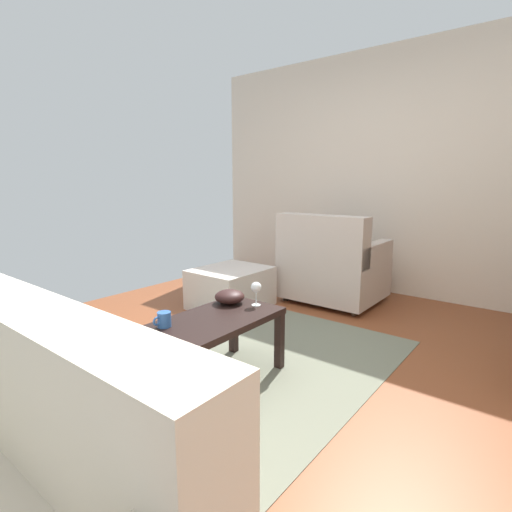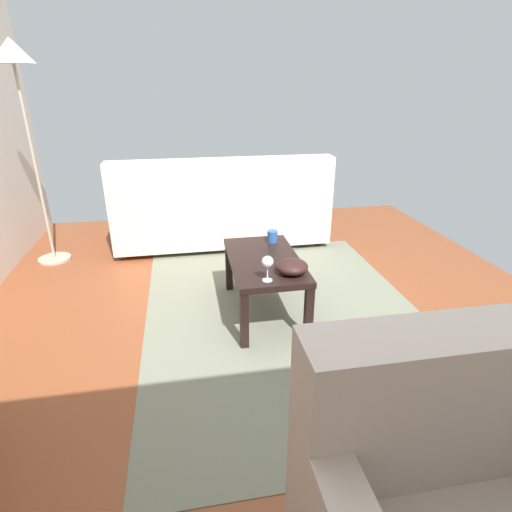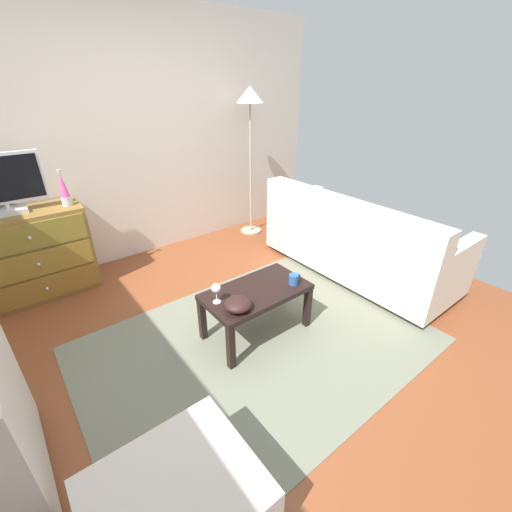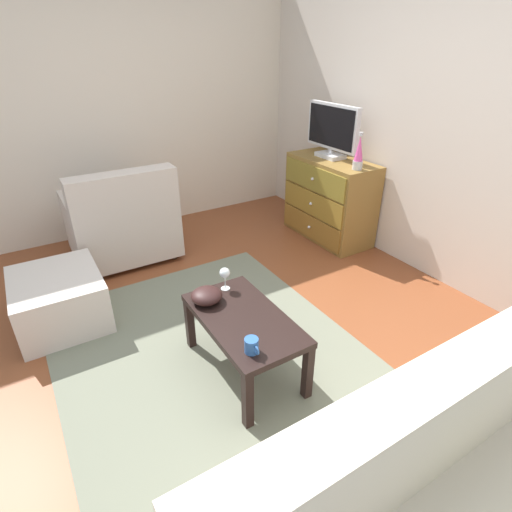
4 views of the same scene
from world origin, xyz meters
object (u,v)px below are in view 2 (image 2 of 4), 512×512
Objects in this scene: couch_large at (221,208)px; standing_lamp at (16,74)px; bowl_decorative at (292,267)px; wine_glass at (268,263)px; mug at (272,236)px; coffee_table at (265,266)px; ottoman at (499,382)px.

standing_lamp is (-0.19, 1.56, 1.20)m from couch_large.
bowl_decorative is at bearing -129.51° from standing_lamp.
wine_glass is 0.09× the size of standing_lamp.
coffee_table is at bearing 158.11° from mug.
standing_lamp reaches higher than couch_large.
wine_glass is at bearing 171.41° from coffee_table.
ottoman is at bearing -151.22° from mug.
couch_large is at bearing 5.77° from coffee_table.
standing_lamp is (1.50, 1.82, 1.09)m from bowl_decorative.
bowl_decorative is 2.60m from standing_lamp.
coffee_table is at bearing 38.32° from ottoman.
standing_lamp is (0.95, 1.82, 1.09)m from mug.
wine_glass is 2.50m from standing_lamp.
bowl_decorative is (-0.26, -0.12, 0.11)m from coffee_table.
ottoman is at bearing -130.50° from wine_glass.
coffee_table is 2.42m from standing_lamp.
wine_glass is at bearing -133.59° from standing_lamp.
mug is 0.55m from bowl_decorative.
couch_large is 1.98m from standing_lamp.
bowl_decorative is 1.21m from ottoman.
coffee_table is 0.30m from bowl_decorative.
couch_large reaches higher than ottoman.
coffee_table is at bearing -8.59° from wine_glass.
standing_lamp reaches higher than wine_glass.
ottoman is (-0.89, -0.79, -0.27)m from bowl_decorative.
mug reaches higher than ottoman.
mug is at bearing 28.78° from ottoman.
mug is (0.29, -0.12, 0.10)m from coffee_table.
standing_lamp is (2.39, 2.61, 1.36)m from ottoman.
mug is 0.16× the size of ottoman.
mug is 0.58× the size of bowl_decorative.
mug is 1.18m from couch_large.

